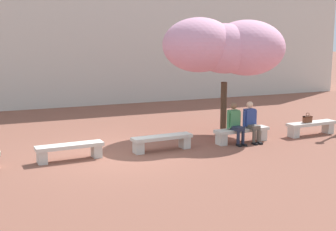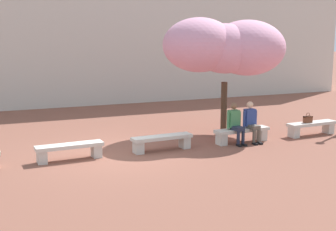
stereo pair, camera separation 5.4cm
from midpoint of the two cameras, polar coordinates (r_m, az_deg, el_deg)
name	(u,v)px [view 1 (the left image)]	position (r m, az deg, el deg)	size (l,w,h in m)	color
ground_plane	(118,155)	(13.42, -6.25, -4.83)	(100.00, 100.00, 0.00)	brown
building_facade	(53,26)	(23.62, -13.92, 10.52)	(30.76, 4.00, 7.34)	beige
stone_bench_center	(70,149)	(13.05, -12.01, -4.06)	(1.86, 0.53, 0.45)	beige
stone_bench_near_east	(162,141)	(13.76, -0.84, -3.07)	(1.86, 0.53, 0.45)	beige
stone_bench_east_end	(242,133)	(14.94, 8.88, -2.11)	(1.86, 0.53, 0.45)	beige
stone_bench_far_east	(311,126)	(16.48, 16.97, -1.26)	(1.86, 0.53, 0.45)	beige
person_seated_left	(235,122)	(14.67, 8.07, -0.75)	(0.51, 0.71, 1.29)	black
person_seated_right	(251,120)	(14.97, 9.99, -0.58)	(0.51, 0.69, 1.29)	black
handbag	(307,119)	(16.31, 16.54, -0.38)	(0.30, 0.15, 0.34)	brown
cherry_tree_main	(225,47)	(15.91, 6.86, 8.28)	(4.11, 2.93, 3.92)	#473323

